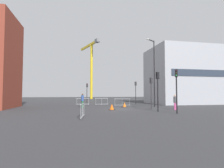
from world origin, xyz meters
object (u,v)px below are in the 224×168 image
(construction_crane, at_px, (91,61))
(traffic_cone_on_verge, at_px, (112,107))
(traffic_light_near, at_px, (158,85))
(traffic_cone_by_barrier, at_px, (125,105))
(pedestrian_walking, at_px, (175,101))
(streetlamp_tall, at_px, (154,69))
(traffic_light_island, at_px, (176,84))
(traffic_light_verge, at_px, (151,88))
(traffic_light_crosswalk, at_px, (136,89))
(pedestrian_waiting, at_px, (82,99))
(traffic_light_corner, at_px, (87,90))

(construction_crane, relative_size, traffic_cone_on_verge, 29.34)
(traffic_light_near, distance_m, traffic_cone_by_barrier, 7.40)
(pedestrian_walking, height_order, traffic_cone_by_barrier, pedestrian_walking)
(construction_crane, xyz_separation_m, traffic_light_near, (2.91, -47.12, -10.62))
(streetlamp_tall, relative_size, traffic_light_island, 2.27)
(streetlamp_tall, bearing_deg, traffic_cone_by_barrier, 169.42)
(traffic_light_verge, distance_m, traffic_cone_on_verge, 5.58)
(traffic_light_crosswalk, xyz_separation_m, pedestrian_waiting, (-9.64, -6.66, -1.59))
(traffic_light_verge, xyz_separation_m, traffic_cone_on_verge, (-5.06, -0.68, -2.24))
(traffic_light_verge, bearing_deg, streetlamp_tall, 59.67)
(traffic_light_island, bearing_deg, traffic_cone_by_barrier, 106.21)
(pedestrian_walking, relative_size, pedestrian_waiting, 0.92)
(streetlamp_tall, height_order, traffic_light_verge, streetlamp_tall)
(traffic_light_island, bearing_deg, pedestrian_waiting, 131.98)
(traffic_light_verge, xyz_separation_m, pedestrian_walking, (1.95, -2.07, -1.57))
(streetlamp_tall, xyz_separation_m, traffic_light_near, (-2.28, -6.06, -2.59))
(construction_crane, relative_size, streetlamp_tall, 2.17)
(traffic_cone_by_barrier, bearing_deg, streetlamp_tall, -10.58)
(traffic_light_island, height_order, traffic_light_corner, traffic_light_island)
(traffic_cone_by_barrier, bearing_deg, traffic_light_verge, -51.93)
(traffic_light_verge, relative_size, traffic_light_crosswalk, 0.95)
(traffic_light_corner, relative_size, pedestrian_walking, 2.24)
(streetlamp_tall, height_order, traffic_light_corner, streetlamp_tall)
(traffic_light_verge, xyz_separation_m, traffic_light_corner, (-6.91, 14.73, 0.01))
(construction_crane, distance_m, traffic_light_verge, 45.01)
(traffic_light_near, bearing_deg, traffic_cone_on_verge, 145.53)
(construction_crane, bearing_deg, streetlamp_tall, -82.80)
(traffic_light_corner, bearing_deg, traffic_light_island, -71.12)
(traffic_light_island, bearing_deg, traffic_light_corner, 108.88)
(traffic_cone_by_barrier, bearing_deg, construction_crane, 91.74)
(traffic_light_corner, xyz_separation_m, traffic_cone_by_barrier, (4.39, -11.51, -2.27))
(construction_crane, height_order, streetlamp_tall, construction_crane)
(construction_crane, xyz_separation_m, traffic_light_corner, (-3.17, -28.82, -10.76))
(traffic_light_crosswalk, bearing_deg, traffic_cone_on_verge, -120.95)
(traffic_cone_on_verge, bearing_deg, traffic_cone_by_barrier, 56.84)
(pedestrian_walking, distance_m, traffic_cone_by_barrier, 6.95)
(traffic_light_crosswalk, distance_m, pedestrian_waiting, 11.82)
(streetlamp_tall, bearing_deg, traffic_light_verge, -120.33)
(pedestrian_waiting, height_order, traffic_cone_by_barrier, pedestrian_waiting)
(pedestrian_walking, relative_size, traffic_cone_on_verge, 2.49)
(construction_crane, distance_m, pedestrian_walking, 47.59)
(traffic_light_island, distance_m, traffic_cone_by_barrier, 9.53)
(pedestrian_waiting, bearing_deg, streetlamp_tall, -6.21)
(traffic_light_island, xyz_separation_m, pedestrian_walking, (1.90, 3.56, -1.74))
(traffic_light_verge, distance_m, traffic_light_corner, 16.27)
(traffic_light_verge, distance_m, pedestrian_walking, 3.25)
(traffic_light_crosswalk, bearing_deg, pedestrian_waiting, -145.34)
(streetlamp_tall, xyz_separation_m, traffic_light_verge, (-1.45, -2.47, -2.74))
(traffic_light_verge, bearing_deg, traffic_light_near, -103.13)
(streetlamp_tall, bearing_deg, pedestrian_waiting, 173.79)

